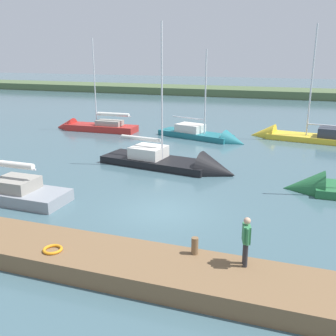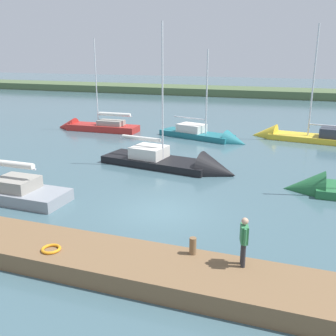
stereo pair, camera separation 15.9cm
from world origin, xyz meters
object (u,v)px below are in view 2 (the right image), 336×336
Objects in this scene: sailboat_inner_slip at (208,138)px; person_on_dock at (244,239)px; life_ring_buoy at (51,249)px; mooring_post_near at (193,246)px; sailboat_near_dock at (92,128)px; sailboat_far_left at (301,139)px; sailboat_outer_mooring at (182,166)px.

person_on_dock is at bearing -56.55° from sailboat_inner_slip.
mooring_post_near is at bearing -163.44° from life_ring_buoy.
sailboat_near_dock is 11.16m from sailboat_inner_slip.
sailboat_far_left is (-7.52, -23.86, -0.57)m from life_ring_buoy.
sailboat_near_dock is (11.03, -21.87, -0.51)m from life_ring_buoy.
sailboat_inner_slip is (7.39, 2.32, 0.00)m from sailboat_far_left.
sailboat_outer_mooring reaches higher than mooring_post_near.
sailboat_far_left is at bearing -174.98° from sailboat_near_dock.
sailboat_far_left is 6.38× the size of person_on_dock.
sailboat_far_left is at bearing 67.06° from sailboat_outer_mooring.
sailboat_outer_mooring is (3.90, -11.21, -0.75)m from mooring_post_near.
sailboat_far_left is at bearing 34.25° from sailboat_inner_slip.
sailboat_outer_mooring reaches higher than sailboat_near_dock.
mooring_post_near is 1.78m from person_on_dock.
person_on_dock reaches higher than mooring_post_near.
person_on_dock reaches higher than life_ring_buoy.
mooring_post_near is 25.77m from sailboat_near_dock.
sailboat_near_dock is at bearing 14.30° from sailboat_far_left.
mooring_post_near is 22.72m from sailboat_far_left.
mooring_post_near is 0.06× the size of sailboat_outer_mooring.
mooring_post_near is at bearing 159.03° from person_on_dock.
sailboat_outer_mooring is at bearing -70.84° from mooring_post_near.
sailboat_near_dock reaches higher than mooring_post_near.
life_ring_buoy is 25.03m from sailboat_far_left.
person_on_dock is (-6.20, -1.17, 0.86)m from life_ring_buoy.
person_on_dock is at bearing 128.65° from sailboat_near_dock.
sailboat_inner_slip is at bearing 101.69° from sailboat_outer_mooring.
sailboat_near_dock is 0.88× the size of sailboat_far_left.
life_ring_buoy is at bearing 115.64° from sailboat_near_dock.
person_on_dock is (1.32, 22.69, 1.44)m from sailboat_far_left.
sailboat_outer_mooring is 0.96× the size of sailboat_far_left.
sailboat_outer_mooring is 14.93m from sailboat_near_dock.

